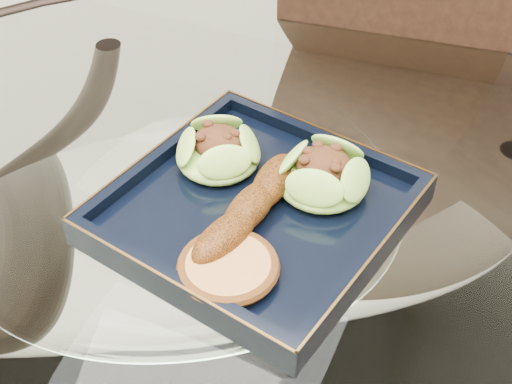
% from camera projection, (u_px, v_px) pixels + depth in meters
% --- Properties ---
extents(dining_table, '(1.13, 1.13, 0.77)m').
position_uv_depth(dining_table, '(194.00, 329.00, 0.83)').
color(dining_table, white).
rests_on(dining_table, ground).
extents(dining_chair, '(0.52, 0.52, 1.05)m').
position_uv_depth(dining_chair, '(397.00, 182.00, 1.04)').
color(dining_chair, black).
rests_on(dining_chair, ground).
extents(navy_plate, '(0.31, 0.31, 0.02)m').
position_uv_depth(navy_plate, '(256.00, 214.00, 0.73)').
color(navy_plate, black).
rests_on(navy_plate, dining_table).
extents(lettuce_wrap_left, '(0.10, 0.10, 0.03)m').
position_uv_depth(lettuce_wrap_left, '(218.00, 153.00, 0.76)').
color(lettuce_wrap_left, '#69A530').
rests_on(lettuce_wrap_left, navy_plate).
extents(lettuce_wrap_right, '(0.12, 0.12, 0.03)m').
position_uv_depth(lettuce_wrap_right, '(322.00, 177.00, 0.73)').
color(lettuce_wrap_right, '#73A931').
rests_on(lettuce_wrap_right, navy_plate).
extents(roasted_plantain, '(0.05, 0.17, 0.03)m').
position_uv_depth(roasted_plantain, '(250.00, 207.00, 0.70)').
color(roasted_plantain, '#69310B').
rests_on(roasted_plantain, navy_plate).
extents(crumb_patty, '(0.10, 0.10, 0.02)m').
position_uv_depth(crumb_patty, '(228.00, 268.00, 0.65)').
color(crumb_patty, '#C57B41').
rests_on(crumb_patty, navy_plate).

